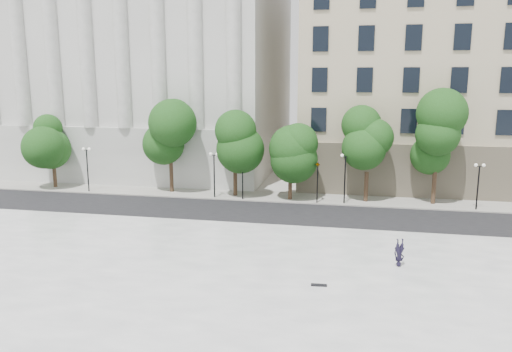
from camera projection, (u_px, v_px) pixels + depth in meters
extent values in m
plane|color=beige|center=(189.00, 317.00, 23.17)|extent=(160.00, 160.00, 0.00)
cube|color=white|center=(207.00, 287.00, 26.01)|extent=(44.00, 22.00, 0.45)
cube|color=black|center=(260.00, 214.00, 40.49)|extent=(60.00, 8.00, 0.02)
cube|color=#B0ADA3|center=(272.00, 197.00, 46.26)|extent=(60.00, 4.00, 0.12)
cube|color=silver|center=(156.00, 64.00, 61.47)|extent=(30.00, 26.00, 25.00)
cube|color=tan|center=(474.00, 81.00, 54.88)|extent=(36.00, 26.00, 21.00)
cylinder|color=black|center=(243.00, 181.00, 44.74)|extent=(0.10, 0.10, 3.50)
imported|color=black|center=(242.00, 158.00, 44.33)|extent=(0.99, 1.93, 0.76)
cylinder|color=black|center=(317.00, 185.00, 43.48)|extent=(0.10, 0.10, 3.50)
imported|color=black|center=(318.00, 161.00, 43.08)|extent=(0.69, 1.73, 0.68)
imported|color=black|center=(399.00, 262.00, 28.16)|extent=(0.96, 1.71, 0.44)
cube|color=black|center=(319.00, 285.00, 25.54)|extent=(0.83, 0.27, 0.08)
cylinder|color=#382619|center=(55.00, 174.00, 49.86)|extent=(0.36, 0.36, 2.92)
sphere|color=#193D11|center=(51.00, 134.00, 49.08)|extent=(3.46, 3.46, 3.46)
cylinder|color=#382619|center=(171.00, 177.00, 47.81)|extent=(0.36, 0.36, 3.10)
sphere|color=#193D11|center=(170.00, 133.00, 46.99)|extent=(4.06, 4.06, 4.06)
cylinder|color=#382619|center=(235.00, 180.00, 46.29)|extent=(0.36, 0.36, 3.19)
sphere|color=#193D11|center=(235.00, 133.00, 45.44)|extent=(3.68, 3.68, 3.68)
cylinder|color=#382619|center=(290.00, 187.00, 44.91)|extent=(0.36, 0.36, 2.42)
sphere|color=#193D11|center=(291.00, 151.00, 44.27)|extent=(3.86, 3.86, 3.86)
cylinder|color=#382619|center=(366.00, 187.00, 44.09)|extent=(0.36, 0.36, 2.75)
sphere|color=#193D11|center=(368.00, 146.00, 43.36)|extent=(3.93, 3.93, 3.93)
cylinder|color=#382619|center=(434.00, 187.00, 43.23)|extent=(0.36, 0.36, 3.19)
sphere|color=#193D11|center=(437.00, 137.00, 42.39)|extent=(4.07, 4.07, 4.07)
cylinder|color=black|center=(88.00, 171.00, 47.86)|extent=(0.12, 0.12, 4.13)
cube|color=black|center=(86.00, 150.00, 47.46)|extent=(0.60, 0.06, 0.06)
sphere|color=white|center=(83.00, 149.00, 47.49)|extent=(0.28, 0.28, 0.28)
sphere|color=white|center=(89.00, 149.00, 47.38)|extent=(0.28, 0.28, 0.28)
cylinder|color=black|center=(214.00, 177.00, 45.49)|extent=(0.12, 0.12, 4.02)
cube|color=black|center=(214.00, 155.00, 45.10)|extent=(0.60, 0.06, 0.06)
sphere|color=white|center=(211.00, 154.00, 45.14)|extent=(0.28, 0.28, 0.28)
sphere|color=white|center=(217.00, 154.00, 45.03)|extent=(0.28, 0.28, 0.28)
cylinder|color=black|center=(345.00, 181.00, 43.26)|extent=(0.12, 0.12, 4.24)
cube|color=black|center=(346.00, 157.00, 42.84)|extent=(0.60, 0.06, 0.06)
sphere|color=white|center=(342.00, 155.00, 42.88)|extent=(0.28, 0.28, 0.28)
sphere|color=white|center=(349.00, 156.00, 42.77)|extent=(0.28, 0.28, 0.28)
cylinder|color=black|center=(478.00, 189.00, 41.26)|extent=(0.12, 0.12, 3.76)
cube|color=black|center=(480.00, 166.00, 40.89)|extent=(0.60, 0.06, 0.06)
sphere|color=white|center=(476.00, 165.00, 40.93)|extent=(0.28, 0.28, 0.28)
sphere|color=white|center=(484.00, 165.00, 40.81)|extent=(0.28, 0.28, 0.28)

